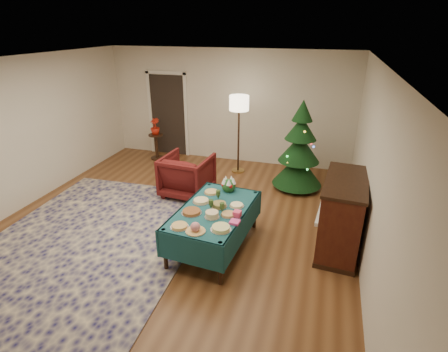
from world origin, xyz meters
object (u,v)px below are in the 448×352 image
(buffet_table, at_px, (214,217))
(potted_plant, at_px, (155,130))
(side_table, at_px, (157,147))
(floor_lamp, at_px, (239,108))
(christmas_tree, at_px, (299,150))
(piano, at_px, (341,215))
(gift_box, at_px, (237,214))
(armchair, at_px, (187,173))

(buffet_table, xyz_separation_m, potted_plant, (-2.61, 3.25, 0.23))
(buffet_table, bearing_deg, side_table, 128.72)
(floor_lamp, bearing_deg, christmas_tree, -19.81)
(floor_lamp, xyz_separation_m, piano, (2.25, -2.51, -0.94))
(gift_box, height_order, floor_lamp, floor_lamp)
(gift_box, bearing_deg, floor_lamp, 104.14)
(buffet_table, relative_size, christmas_tree, 0.95)
(floor_lamp, distance_m, piano, 3.50)
(gift_box, height_order, armchair, armchair)
(side_table, relative_size, christmas_tree, 0.35)
(floor_lamp, bearing_deg, gift_box, -75.86)
(side_table, height_order, christmas_tree, christmas_tree)
(gift_box, xyz_separation_m, potted_plant, (-3.00, 3.37, 0.06))
(gift_box, distance_m, christmas_tree, 2.72)
(buffet_table, bearing_deg, gift_box, -16.28)
(gift_box, height_order, piano, piano)
(floor_lamp, xyz_separation_m, side_table, (-2.20, 0.22, -1.19))
(floor_lamp, bearing_deg, side_table, 174.41)
(floor_lamp, bearing_deg, armchair, -114.60)
(gift_box, relative_size, piano, 0.08)
(piano, bearing_deg, buffet_table, -164.04)
(buffet_table, distance_m, christmas_tree, 2.74)
(armchair, height_order, side_table, armchair)
(side_table, bearing_deg, christmas_tree, -11.32)
(floor_lamp, xyz_separation_m, potted_plant, (-2.20, 0.22, -0.74))
(buffet_table, xyz_separation_m, piano, (1.84, 0.53, 0.03))
(armchair, relative_size, piano, 0.67)
(gift_box, bearing_deg, buffet_table, 163.72)
(armchair, relative_size, potted_plant, 2.27)
(gift_box, xyz_separation_m, christmas_tree, (0.61, 2.64, 0.13))
(potted_plant, relative_size, christmas_tree, 0.22)
(piano, bearing_deg, christmas_tree, 112.69)
(buffet_table, xyz_separation_m, floor_lamp, (-0.41, 3.04, 0.98))
(side_table, relative_size, potted_plant, 1.59)
(side_table, distance_m, piano, 5.22)
(gift_box, relative_size, armchair, 0.11)
(piano, bearing_deg, armchair, 160.35)
(floor_lamp, relative_size, christmas_tree, 0.95)
(piano, bearing_deg, floor_lamp, 131.82)
(gift_box, xyz_separation_m, piano, (1.45, 0.64, -0.14))
(potted_plant, xyz_separation_m, piano, (4.45, -2.73, -0.20))
(buffet_table, height_order, christmas_tree, christmas_tree)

